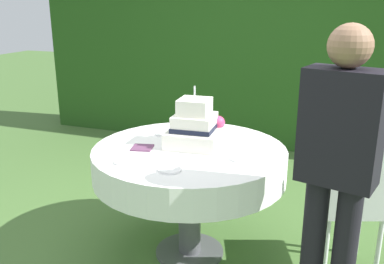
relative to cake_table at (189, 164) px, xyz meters
name	(u,v)px	position (x,y,z in m)	size (l,w,h in m)	color
ground_plane	(190,252)	(0.00, 0.00, -0.67)	(20.00, 20.00, 0.00)	#476B33
foliage_hedge	(270,29)	(0.00, 2.64, 0.71)	(5.75, 0.51, 2.76)	#234C19
cake_table	(189,164)	(0.00, 0.00, 0.00)	(1.26, 1.26, 0.78)	#4C4C51
wedding_cake	(195,127)	(0.01, 0.07, 0.23)	(0.36, 0.36, 0.40)	white
serving_plate_near	(163,134)	(-0.28, 0.20, 0.12)	(0.11, 0.11, 0.01)	white
serving_plate_far	(239,158)	(0.35, -0.09, 0.12)	(0.12, 0.12, 0.01)	white
serving_plate_left	(170,170)	(0.03, -0.40, 0.12)	(0.13, 0.13, 0.01)	white
serving_plate_right	(123,162)	(-0.27, -0.39, 0.12)	(0.10, 0.10, 0.01)	white
napkin_stack	(142,148)	(-0.28, -0.11, 0.12)	(0.13, 0.13, 0.01)	#603856
garden_chair	(353,198)	(1.02, 0.11, -0.13)	(0.51, 0.51, 0.89)	white
standing_person	(337,167)	(0.92, -0.41, 0.26)	(0.40, 0.28, 1.60)	black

